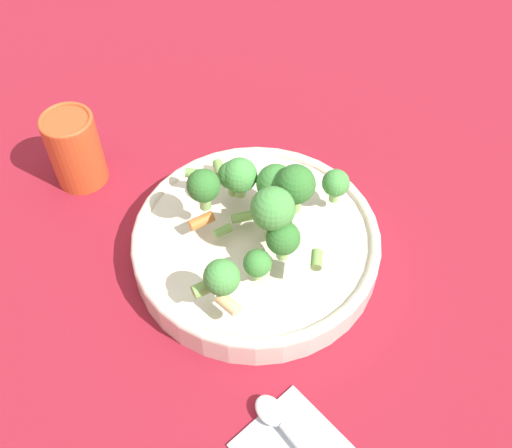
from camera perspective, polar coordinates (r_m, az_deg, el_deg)
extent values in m
plane|color=maroon|center=(0.73, 0.00, -2.91)|extent=(3.00, 3.00, 0.00)
cylinder|color=beige|center=(0.72, 0.00, -2.05)|extent=(0.29, 0.29, 0.04)
torus|color=beige|center=(0.70, 0.00, -1.16)|extent=(0.29, 0.29, 0.01)
cylinder|color=#8CB766|center=(0.66, 0.13, -4.70)|extent=(0.01, 0.01, 0.01)
sphere|color=#3D8438|center=(0.64, 0.13, -3.74)|extent=(0.03, 0.03, 0.03)
cylinder|color=#8CB766|center=(0.70, 1.82, 2.35)|extent=(0.02, 0.02, 0.02)
sphere|color=#3D8438|center=(0.68, 1.88, 3.90)|extent=(0.04, 0.04, 0.04)
cylinder|color=#8CB766|center=(0.62, -3.18, -6.36)|extent=(0.01, 0.01, 0.02)
sphere|color=#479342|center=(0.60, -3.28, -5.08)|extent=(0.04, 0.04, 0.04)
cylinder|color=#8CB766|center=(0.65, 1.54, -0.42)|extent=(0.02, 0.02, 0.03)
sphere|color=#479342|center=(0.62, 1.60, 1.46)|extent=(0.05, 0.05, 0.05)
cylinder|color=#8CB766|center=(0.68, 2.22, -0.88)|extent=(0.01, 0.01, 0.01)
sphere|color=#33722D|center=(0.67, 2.27, 0.05)|extent=(0.03, 0.03, 0.03)
cylinder|color=#8CB766|center=(0.71, -2.24, 3.40)|extent=(0.01, 0.01, 0.02)
sphere|color=#3D8438|center=(0.69, -2.30, 4.67)|extent=(0.03, 0.03, 0.03)
cylinder|color=#8CB766|center=(0.73, -2.11, 3.50)|extent=(0.01, 0.01, 0.01)
sphere|color=#33722D|center=(0.71, -2.15, 4.48)|extent=(0.03, 0.03, 0.03)
cylinder|color=#8CB766|center=(0.68, -4.88, 2.19)|extent=(0.01, 0.01, 0.02)
sphere|color=#33722D|center=(0.66, -5.03, 3.67)|extent=(0.04, 0.04, 0.04)
cylinder|color=#8CB766|center=(0.71, -1.52, 3.28)|extent=(0.01, 0.01, 0.02)
sphere|color=#479342|center=(0.69, -1.56, 4.67)|extent=(0.04, 0.04, 0.04)
cylinder|color=#8CB766|center=(0.68, 3.65, 2.07)|extent=(0.02, 0.02, 0.02)
sphere|color=#33722D|center=(0.66, 3.79, 3.79)|extent=(0.05, 0.05, 0.05)
cylinder|color=#8CB766|center=(0.65, 2.52, -2.63)|extent=(0.01, 0.01, 0.02)
sphere|color=#33722D|center=(0.63, 2.59, -1.35)|extent=(0.04, 0.04, 0.04)
cylinder|color=#8CB766|center=(0.72, 7.43, 2.74)|extent=(0.01, 0.01, 0.02)
sphere|color=#479342|center=(0.70, 7.61, 3.90)|extent=(0.03, 0.03, 0.03)
cylinder|color=#729E4C|center=(0.62, -4.81, -6.02)|extent=(0.03, 0.03, 0.01)
cylinder|color=beige|center=(0.62, -2.67, -7.63)|extent=(0.03, 0.02, 0.01)
cylinder|color=orange|center=(0.69, -5.21, 0.29)|extent=(0.02, 0.03, 0.01)
cylinder|color=#729E4C|center=(0.69, -1.23, 0.84)|extent=(0.02, 0.02, 0.01)
cylinder|color=#729E4C|center=(0.68, -3.18, -0.65)|extent=(0.02, 0.02, 0.01)
cylinder|color=#729E4C|center=(0.75, -3.55, 5.29)|extent=(0.02, 0.02, 0.01)
cylinder|color=#729E4C|center=(0.69, 1.40, 4.33)|extent=(0.02, 0.03, 0.01)
cylinder|color=#729E4C|center=(0.72, -5.59, 4.75)|extent=(0.03, 0.02, 0.01)
cylinder|color=orange|center=(0.67, 0.48, 1.57)|extent=(0.03, 0.03, 0.01)
cylinder|color=#729E4C|center=(0.62, 5.79, -3.40)|extent=(0.02, 0.02, 0.01)
cylinder|color=#CC4C23|center=(0.81, -16.84, 6.76)|extent=(0.07, 0.07, 0.10)
torus|color=#CC4C23|center=(0.78, -17.70, 9.40)|extent=(0.07, 0.07, 0.01)
ellipsoid|color=silver|center=(0.63, 1.34, -17.33)|extent=(0.04, 0.04, 0.01)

